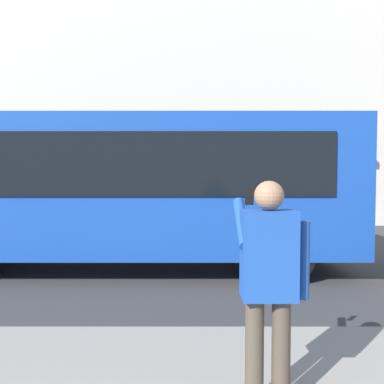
# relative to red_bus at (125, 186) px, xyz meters

# --- Properties ---
(ground_plane) EXTENTS (60.00, 60.00, 0.00)m
(ground_plane) POSITION_rel_red_bus_xyz_m (-2.18, -0.17, -1.68)
(ground_plane) COLOR #38383A
(building_facade_far) EXTENTS (28.00, 1.55, 12.00)m
(building_facade_far) POSITION_rel_red_bus_xyz_m (-2.19, -6.97, 4.30)
(building_facade_far) COLOR beige
(building_facade_far) RESTS_ON ground_plane
(red_bus) EXTENTS (9.05, 2.54, 3.08)m
(red_bus) POSITION_rel_red_bus_xyz_m (0.00, 0.00, 0.00)
(red_bus) COLOR #1947AD
(red_bus) RESTS_ON ground_plane
(pedestrian_photographer) EXTENTS (0.53, 0.52, 1.70)m
(pedestrian_photographer) POSITION_rel_red_bus_xyz_m (-1.95, 4.79, -0.54)
(pedestrian_photographer) COLOR #4C4238
(pedestrian_photographer) RESTS_ON sidewalk_curb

